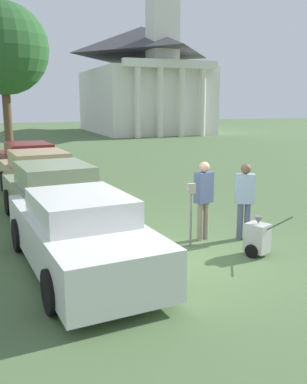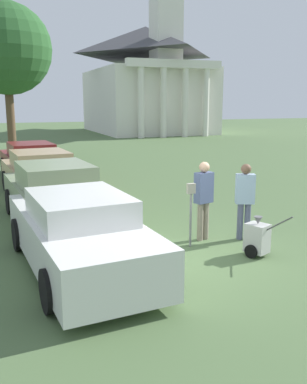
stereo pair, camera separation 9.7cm
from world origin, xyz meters
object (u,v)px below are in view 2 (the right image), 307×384
at_px(parked_car_tan, 40,175).
at_px(equipment_cart, 257,238).
at_px(parked_car_white, 78,233).
at_px(parked_car_maroon, 31,162).
at_px(person_worker, 204,196).
at_px(parked_car_sage, 55,196).
at_px(person_supervisor, 245,197).
at_px(church, 147,73).
at_px(parking_meter, 191,203).

xyz_separation_m(parked_car_tan, equipment_cart, (3.59, -7.35, -0.34)).
bearing_deg(parked_car_white, parked_car_maroon, 84.88).
height_order(parked_car_tan, person_worker, person_worker).
height_order(parked_car_sage, person_worker, person_worker).
height_order(parked_car_maroon, person_supervisor, person_supervisor).
height_order(parked_car_white, equipment_cart, parked_car_white).
relative_size(person_worker, equipment_cart, 1.83).
xyz_separation_m(parked_car_maroon, church, (13.82, 24.41, 5.28)).
bearing_deg(person_worker, parked_car_maroon, -88.39).
distance_m(parked_car_tan, parking_meter, 6.84).
xyz_separation_m(parked_car_white, person_worker, (3.02, 0.75, 0.34)).
bearing_deg(parked_car_white, person_worker, 8.77).
distance_m(parked_car_white, parked_car_maroon, 10.44).
bearing_deg(parked_car_sage, parked_car_white, -95.13).
relative_size(parked_car_white, equipment_cart, 5.15).
relative_size(parking_meter, person_supervisor, 0.80).
distance_m(parked_car_sage, person_worker, 3.94).
bearing_deg(church, parked_car_white, -111.64).
bearing_deg(parking_meter, person_supervisor, 1.72).
bearing_deg(person_worker, church, -123.26).
bearing_deg(parked_car_tan, person_supervisor, -63.25).
distance_m(equipment_cart, church, 37.32).
height_order(parked_car_maroon, parking_meter, parked_car_maroon).
relative_size(parked_car_white, parked_car_sage, 0.99).
bearing_deg(parking_meter, equipment_cart, -43.70).
relative_size(person_worker, person_supervisor, 1.03).
relative_size(parking_meter, equipment_cart, 1.43).
relative_size(parked_car_tan, person_supervisor, 2.85).
xyz_separation_m(parked_car_maroon, parking_meter, (2.54, -10.04, 0.28)).
distance_m(parked_car_sage, parked_car_maroon, 7.19).
xyz_separation_m(parked_car_maroon, equipment_cart, (3.59, -11.04, -0.32)).
bearing_deg(parked_car_maroon, parking_meter, -80.93).
relative_size(parked_car_white, parked_car_maroon, 0.96).
bearing_deg(person_supervisor, parked_car_maroon, -47.63).
bearing_deg(equipment_cart, person_supervisor, 48.94).
height_order(parked_car_sage, person_supervisor, person_supervisor).
xyz_separation_m(equipment_cart, church, (10.24, 35.45, 5.60)).
relative_size(parked_car_white, church, 0.20).
height_order(person_worker, church, church).
height_order(parked_car_tan, parking_meter, parked_car_tan).
relative_size(parked_car_sage, person_worker, 2.83).
relative_size(parked_car_sage, church, 0.20).
bearing_deg(parking_meter, person_worker, 35.34).
bearing_deg(parked_car_maroon, person_supervisor, -73.71).
distance_m(person_supervisor, church, 36.15).
distance_m(parked_car_tan, church, 31.76).
distance_m(parked_car_sage, person_supervisor, 4.83).
distance_m(parked_car_tan, person_supervisor, 7.43).
relative_size(parked_car_tan, person_worker, 2.77).
bearing_deg(parked_car_white, church, 63.24).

